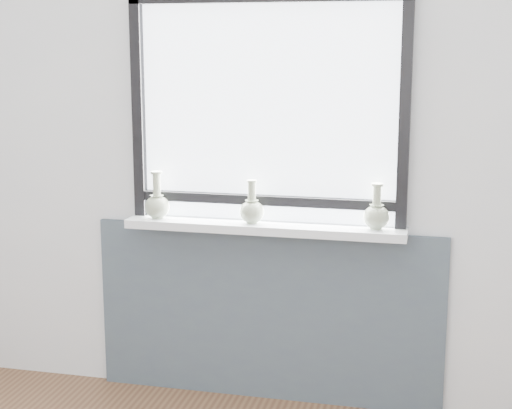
% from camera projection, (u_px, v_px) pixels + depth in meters
% --- Properties ---
extents(back_wall, '(3.60, 0.02, 2.60)m').
position_uv_depth(back_wall, '(269.00, 135.00, 3.66)').
color(back_wall, silver).
rests_on(back_wall, ground).
extents(apron_panel, '(1.70, 0.03, 0.86)m').
position_uv_depth(apron_panel, '(267.00, 314.00, 3.81)').
color(apron_panel, '#425158').
rests_on(apron_panel, ground).
extents(windowsill, '(1.32, 0.18, 0.04)m').
position_uv_depth(windowsill, '(264.00, 227.00, 3.65)').
color(windowsill, white).
rests_on(windowsill, apron_panel).
extents(window, '(1.30, 0.06, 1.05)m').
position_uv_depth(window, '(267.00, 105.00, 3.60)').
color(window, black).
rests_on(window, windowsill).
extents(vase_a, '(0.12, 0.12, 0.23)m').
position_uv_depth(vase_a, '(157.00, 204.00, 3.74)').
color(vase_a, '#A6B393').
rests_on(vase_a, windowsill).
extents(vase_b, '(0.12, 0.12, 0.20)m').
position_uv_depth(vase_b, '(252.00, 209.00, 3.64)').
color(vase_b, '#A6B393').
rests_on(vase_b, windowsill).
extents(vase_c, '(0.12, 0.12, 0.21)m').
position_uv_depth(vase_c, '(376.00, 214.00, 3.52)').
color(vase_c, '#A6B393').
rests_on(vase_c, windowsill).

